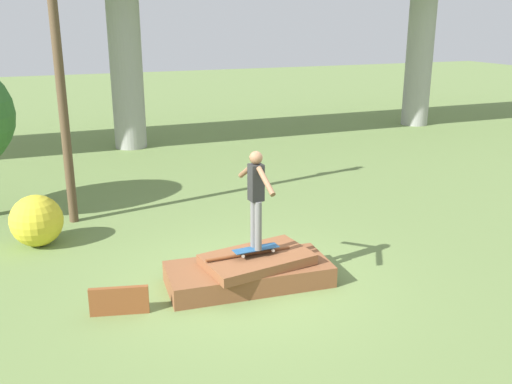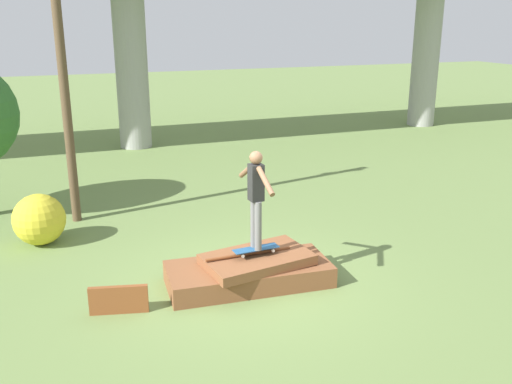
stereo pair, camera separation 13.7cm
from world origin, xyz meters
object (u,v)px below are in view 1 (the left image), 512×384
utility_pole (59,71)px  bush_yellow_flowering (37,221)px  skater (256,193)px  skateboard (256,249)px

utility_pole → bush_yellow_flowering: bearing=-123.0°
utility_pole → skater: bearing=-59.3°
utility_pole → bush_yellow_flowering: 3.17m
skater → skateboard: bearing=180.0°
skateboard → bush_yellow_flowering: bush_yellow_flowering is taller
skateboard → skater: 1.00m
skater → bush_yellow_flowering: bearing=136.4°
skateboard → utility_pole: utility_pole is taller
utility_pole → bush_yellow_flowering: size_ratio=6.17×
utility_pole → bush_yellow_flowering: (-0.78, -1.20, -2.83)m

